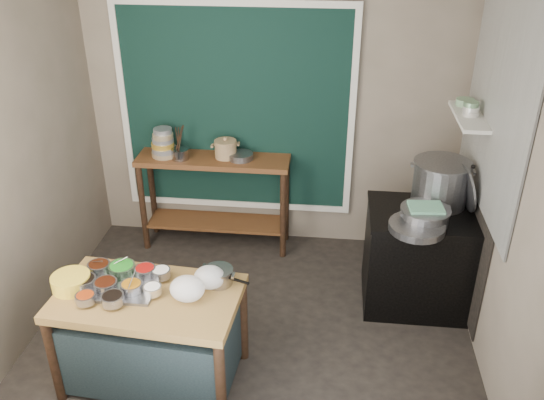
# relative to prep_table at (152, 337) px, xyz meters

# --- Properties ---
(floor) EXTENTS (3.50, 3.00, 0.02)m
(floor) POSITION_rel_prep_table_xyz_m (0.63, 0.58, -0.39)
(floor) COLOR #2D2722
(floor) RESTS_ON ground
(back_wall) EXTENTS (3.50, 0.02, 2.80)m
(back_wall) POSITION_rel_prep_table_xyz_m (0.63, 2.09, 1.02)
(back_wall) COLOR #786B5C
(back_wall) RESTS_ON floor
(left_wall) EXTENTS (0.02, 3.00, 2.80)m
(left_wall) POSITION_rel_prep_table_xyz_m (-1.13, 0.58, 1.02)
(left_wall) COLOR #786B5C
(left_wall) RESTS_ON floor
(right_wall) EXTENTS (0.02, 3.00, 2.80)m
(right_wall) POSITION_rel_prep_table_xyz_m (2.39, 0.58, 1.02)
(right_wall) COLOR #786B5C
(right_wall) RESTS_ON floor
(curtain_panel) EXTENTS (2.10, 0.02, 1.90)m
(curtain_panel) POSITION_rel_prep_table_xyz_m (0.28, 2.05, 0.98)
(curtain_panel) COLOR black
(curtain_panel) RESTS_ON back_wall
(curtain_frame) EXTENTS (2.22, 0.03, 2.02)m
(curtain_frame) POSITION_rel_prep_table_xyz_m (0.28, 2.04, 0.98)
(curtain_frame) COLOR beige
(curtain_frame) RESTS_ON back_wall
(tile_panel) EXTENTS (0.02, 1.70, 1.70)m
(tile_panel) POSITION_rel_prep_table_xyz_m (2.37, 1.13, 1.48)
(tile_panel) COLOR #B2B2AA
(tile_panel) RESTS_ON right_wall
(soot_patch) EXTENTS (0.01, 1.30, 1.30)m
(soot_patch) POSITION_rel_prep_table_xyz_m (2.37, 1.23, 0.32)
(soot_patch) COLOR black
(soot_patch) RESTS_ON right_wall
(wall_shelf) EXTENTS (0.22, 0.70, 0.03)m
(wall_shelf) POSITION_rel_prep_table_xyz_m (2.26, 1.43, 1.23)
(wall_shelf) COLOR beige
(wall_shelf) RESTS_ON right_wall
(prep_table) EXTENTS (1.30, 0.81, 0.75)m
(prep_table) POSITION_rel_prep_table_xyz_m (0.00, 0.00, 0.00)
(prep_table) COLOR brown
(prep_table) RESTS_ON floor
(back_counter) EXTENTS (1.45, 0.40, 0.95)m
(back_counter) POSITION_rel_prep_table_xyz_m (0.08, 1.86, 0.10)
(back_counter) COLOR brown
(back_counter) RESTS_ON floor
(stove_block) EXTENTS (0.90, 0.68, 0.85)m
(stove_block) POSITION_rel_prep_table_xyz_m (1.98, 1.13, 0.05)
(stove_block) COLOR black
(stove_block) RESTS_ON floor
(stove_top) EXTENTS (0.92, 0.69, 0.03)m
(stove_top) POSITION_rel_prep_table_xyz_m (1.98, 1.13, 0.49)
(stove_top) COLOR black
(stove_top) RESTS_ON stove_block
(condiment_tray) EXTENTS (0.50, 0.36, 0.02)m
(condiment_tray) POSITION_rel_prep_table_xyz_m (-0.20, 0.05, 0.39)
(condiment_tray) COLOR gray
(condiment_tray) RESTS_ON prep_table
(condiment_bowls) EXTENTS (0.65, 0.50, 0.08)m
(condiment_bowls) POSITION_rel_prep_table_xyz_m (-0.22, 0.06, 0.43)
(condiment_bowls) COLOR gray
(condiment_bowls) RESTS_ON condiment_tray
(yellow_basin) EXTENTS (0.31, 0.31, 0.10)m
(yellow_basin) POSITION_rel_prep_table_xyz_m (-0.53, 0.01, 0.43)
(yellow_basin) COLOR gold
(yellow_basin) RESTS_ON prep_table
(saucepan) EXTENTS (0.27, 0.27, 0.12)m
(saucepan) POSITION_rel_prep_table_xyz_m (0.46, 0.19, 0.43)
(saucepan) COLOR gray
(saucepan) RESTS_ON prep_table
(plastic_bag_a) EXTENTS (0.25, 0.22, 0.18)m
(plastic_bag_a) POSITION_rel_prep_table_xyz_m (0.29, -0.02, 0.46)
(plastic_bag_a) COLOR white
(plastic_bag_a) RESTS_ON prep_table
(plastic_bag_b) EXTENTS (0.22, 0.18, 0.16)m
(plastic_bag_b) POSITION_rel_prep_table_xyz_m (0.41, 0.13, 0.46)
(plastic_bag_b) COLOR white
(plastic_bag_b) RESTS_ON prep_table
(bowl_stack) EXTENTS (0.24, 0.24, 0.27)m
(bowl_stack) POSITION_rel_prep_table_xyz_m (-0.39, 1.86, 0.69)
(bowl_stack) COLOR tan
(bowl_stack) RESTS_ON back_counter
(utensil_cup) EXTENTS (0.20, 0.20, 0.10)m
(utensil_cup) POSITION_rel_prep_table_xyz_m (-0.21, 1.81, 0.63)
(utensil_cup) COLOR gray
(utensil_cup) RESTS_ON back_counter
(ceramic_crock) EXTENTS (0.28, 0.28, 0.15)m
(ceramic_crock) POSITION_rel_prep_table_xyz_m (0.20, 1.89, 0.65)
(ceramic_crock) COLOR #997E53
(ceramic_crock) RESTS_ON back_counter
(wide_bowl) EXTENTS (0.31, 0.31, 0.06)m
(wide_bowl) POSITION_rel_prep_table_xyz_m (0.35, 1.86, 0.60)
(wide_bowl) COLOR gray
(wide_bowl) RESTS_ON back_counter
(stock_pot) EXTENTS (0.56, 0.56, 0.37)m
(stock_pot) POSITION_rel_prep_table_xyz_m (2.09, 1.31, 0.69)
(stock_pot) COLOR gray
(stock_pot) RESTS_ON stove_top
(pot_lid) EXTENTS (0.16, 0.41, 0.40)m
(pot_lid) POSITION_rel_prep_table_xyz_m (2.28, 1.23, 0.70)
(pot_lid) COLOR gray
(pot_lid) RESTS_ON stove_top
(steamer) EXTENTS (0.51, 0.51, 0.13)m
(steamer) POSITION_rel_prep_table_xyz_m (1.94, 0.97, 0.57)
(steamer) COLOR gray
(steamer) RESTS_ON stove_top
(green_cloth) EXTENTS (0.28, 0.22, 0.02)m
(green_cloth) POSITION_rel_prep_table_xyz_m (1.94, 0.97, 0.64)
(green_cloth) COLOR #67AD8B
(green_cloth) RESTS_ON steamer
(shallow_pan) EXTENTS (0.49, 0.49, 0.06)m
(shallow_pan) POSITION_rel_prep_table_xyz_m (1.87, 0.85, 0.53)
(shallow_pan) COLOR gray
(shallow_pan) RESTS_ON stove_top
(shelf_bowl_stack) EXTENTS (0.14, 0.14, 0.11)m
(shelf_bowl_stack) POSITION_rel_prep_table_xyz_m (2.26, 1.42, 1.29)
(shelf_bowl_stack) COLOR silver
(shelf_bowl_stack) RESTS_ON wall_shelf
(shelf_bowl_green) EXTENTS (0.17, 0.17, 0.05)m
(shelf_bowl_green) POSITION_rel_prep_table_xyz_m (2.26, 1.66, 1.27)
(shelf_bowl_green) COLOR gray
(shelf_bowl_green) RESTS_ON wall_shelf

